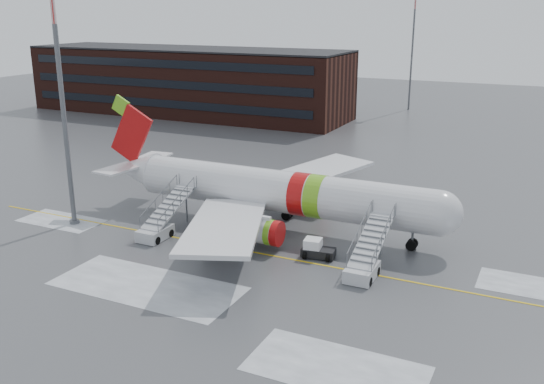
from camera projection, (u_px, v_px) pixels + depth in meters
The scene contains 8 objects.
ground at pixel (280, 252), 50.10m from camera, with size 260.00×260.00×0.00m, color #494C4F.
airliner at pixel (272, 191), 54.98m from camera, with size 35.03×32.97×11.18m.
airstair_fwd at pixel (365, 262), 45.51m from camera, with size 2.05×7.70×3.48m.
airstair_aft at pixel (160, 225), 53.27m from camera, with size 2.05×7.70×3.48m.
pushback_tug at pixel (316, 249), 48.91m from camera, with size 2.82×2.26×1.52m.
light_mast_near at pixel (62, 96), 53.34m from camera, with size 1.20×1.20×22.81m.
terminal_building at pixel (187, 81), 114.36m from camera, with size 62.00×16.11×12.30m.
light_mast_far_n at pixel (413, 38), 116.66m from camera, with size 1.20×1.20×24.25m.
Camera 1 is at (19.54, -42.19, 19.32)m, focal length 40.00 mm.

